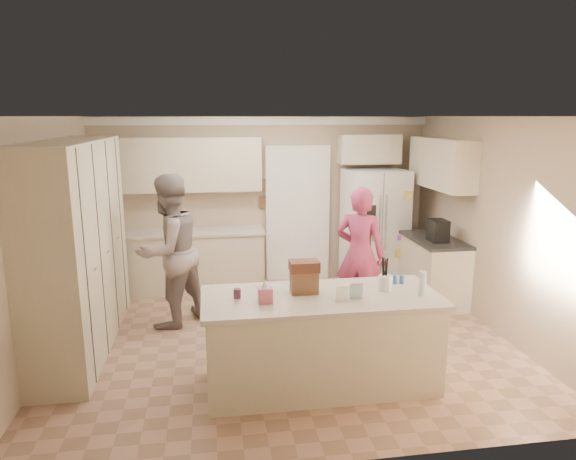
{
  "coord_description": "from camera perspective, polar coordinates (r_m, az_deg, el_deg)",
  "views": [
    {
      "loc": [
        -0.82,
        -5.65,
        2.6
      ],
      "look_at": [
        0.1,
        0.35,
        1.25
      ],
      "focal_mm": 32.0,
      "sensor_mm": 36.0,
      "label": 1
    }
  ],
  "objects": [
    {
      "name": "fridge_handle_r",
      "position": [
        7.75,
        10.82,
        0.77
      ],
      "size": [
        0.02,
        0.02,
        0.85
      ],
      "primitive_type": "cylinder",
      "color": "silver",
      "rests_on": "refrigerator"
    },
    {
      "name": "utensil_crock",
      "position": [
        5.15,
        10.72,
        -5.79
      ],
      "size": [
        0.13,
        0.13,
        0.15
      ],
      "primitive_type": "cylinder",
      "color": "white",
      "rests_on": "island_top"
    },
    {
      "name": "dollhouse_roof",
      "position": [
        4.94,
        1.81,
        -4.01
      ],
      "size": [
        0.28,
        0.2,
        0.1
      ],
      "primitive_type": "cube",
      "color": "#592D1E",
      "rests_on": "dollhouse_body"
    },
    {
      "name": "doorway_casing",
      "position": [
        8.17,
        1.1,
        1.59
      ],
      "size": [
        1.02,
        0.03,
        2.22
      ],
      "primitive_type": "cube",
      "color": "white",
      "rests_on": "floor"
    },
    {
      "name": "greeting_card_b",
      "position": [
        4.87,
        7.59,
        -6.72
      ],
      "size": [
        0.12,
        0.05,
        0.16
      ],
      "primitive_type": "cube",
      "rotation": [
        0.15,
        0.0,
        -0.1
      ],
      "color": "silver",
      "rests_on": "island_top"
    },
    {
      "name": "right_countertop",
      "position": [
        7.54,
        15.9,
        -0.99
      ],
      "size": [
        0.63,
        1.24,
        0.04
      ],
      "primitive_type": "cube",
      "color": "#2D2B28",
      "rests_on": "right_base_cab"
    },
    {
      "name": "water_bottle",
      "position": [
        5.07,
        14.7,
        -5.76
      ],
      "size": [
        0.07,
        0.07,
        0.24
      ],
      "primitive_type": "cylinder",
      "color": "silver",
      "rests_on": "island_top"
    },
    {
      "name": "wall_right",
      "position": [
        6.74,
        22.08,
        0.48
      ],
      "size": [
        0.02,
        4.6,
        2.6
      ],
      "primitive_type": "cube",
      "color": "tan",
      "rests_on": "ground"
    },
    {
      "name": "teen_boy",
      "position": [
        6.55,
        -13.06,
        -2.29
      ],
      "size": [
        1.18,
        1.17,
        1.92
      ],
      "primitive_type": "imported",
      "rotation": [
        0.0,
        0.0,
        3.93
      ],
      "color": "gray",
      "rests_on": "floor"
    },
    {
      "name": "island_top",
      "position": [
        4.97,
        3.71,
        -7.52
      ],
      "size": [
        2.28,
        0.96,
        0.05
      ],
      "primitive_type": "cube",
      "color": "beige",
      "rests_on": "island_base"
    },
    {
      "name": "teen_girl",
      "position": [
        6.65,
        7.98,
        -2.67
      ],
      "size": [
        0.76,
        0.68,
        1.74
      ],
      "primitive_type": "imported",
      "rotation": [
        0.0,
        0.0,
        2.61
      ],
      "color": "#A93748",
      "rests_on": "floor"
    },
    {
      "name": "jam_jar",
      "position": [
        4.89,
        -5.67,
        -7.01
      ],
      "size": [
        0.07,
        0.07,
        0.09
      ],
      "primitive_type": "cylinder",
      "color": "#59263F",
      "rests_on": "island_top"
    },
    {
      "name": "floor",
      "position": [
        6.28,
        -0.43,
        -12.02
      ],
      "size": [
        5.2,
        4.6,
        0.02
      ],
      "primitive_type": "cube",
      "color": "#A47962",
      "rests_on": "ground"
    },
    {
      "name": "wall_frame_upper",
      "position": [
        8.04,
        -2.65,
        5.02
      ],
      "size": [
        0.15,
        0.02,
        0.2
      ],
      "primitive_type": "cube",
      "color": "brown",
      "rests_on": "wall_back"
    },
    {
      "name": "right_upper_cab",
      "position": [
        7.61,
        16.69,
        7.11
      ],
      "size": [
        0.35,
        1.5,
        0.7
      ],
      "primitive_type": "cube",
      "color": "beige",
      "rests_on": "wall_right"
    },
    {
      "name": "back_upper_cab",
      "position": [
        7.82,
        -11.19,
        7.16
      ],
      "size": [
        2.2,
        0.35,
        0.8
      ],
      "primitive_type": "cube",
      "color": "beige",
      "rests_on": "wall_back"
    },
    {
      "name": "fridge_seam",
      "position": [
        7.78,
        10.39,
        -0.3
      ],
      "size": [
        0.02,
        0.02,
        1.78
      ],
      "primitive_type": "cube",
      "color": "gray",
      "rests_on": "refrigerator"
    },
    {
      "name": "tissue_plume",
      "position": [
        4.72,
        -2.56,
        -5.95
      ],
      "size": [
        0.08,
        0.08,
        0.08
      ],
      "primitive_type": "cone",
      "color": "white",
      "rests_on": "tissue_box"
    },
    {
      "name": "dollhouse_body",
      "position": [
        4.99,
        1.79,
        -5.77
      ],
      "size": [
        0.26,
        0.18,
        0.22
      ],
      "primitive_type": "cube",
      "color": "brown",
      "rests_on": "island_top"
    },
    {
      "name": "coffee_maker",
      "position": [
        7.31,
        16.34,
        -0.06
      ],
      "size": [
        0.22,
        0.28,
        0.3
      ],
      "primitive_type": "cube",
      "color": "black",
      "rests_on": "right_countertop"
    },
    {
      "name": "shaker_pepper",
      "position": [
        5.4,
        12.53,
        -5.37
      ],
      "size": [
        0.05,
        0.05,
        0.09
      ],
      "primitive_type": "cylinder",
      "color": "#336397",
      "rests_on": "island_top"
    },
    {
      "name": "wall_left",
      "position": [
        6.07,
        -25.63,
        -1.09
      ],
      "size": [
        0.02,
        4.6,
        2.6
      ],
      "primitive_type": "cube",
      "color": "tan",
      "rests_on": "ground"
    },
    {
      "name": "wall_frame_lower",
      "position": [
        8.08,
        -2.63,
        3.12
      ],
      "size": [
        0.15,
        0.02,
        0.2
      ],
      "primitive_type": "cube",
      "color": "brown",
      "rests_on": "wall_back"
    },
    {
      "name": "doorway_opening",
      "position": [
        8.2,
        1.06,
        1.64
      ],
      "size": [
        0.9,
        0.06,
        2.1
      ],
      "primitive_type": "cube",
      "color": "black",
      "rests_on": "floor"
    },
    {
      "name": "shaker_salt",
      "position": [
        5.37,
        11.83,
        -5.42
      ],
      "size": [
        0.05,
        0.05,
        0.09
      ],
      "primitive_type": "cylinder",
      "color": "#336397",
      "rests_on": "island_top"
    },
    {
      "name": "back_base_cab",
      "position": [
        7.96,
        -10.78,
        -3.44
      ],
      "size": [
        2.2,
        0.6,
        0.88
      ],
      "primitive_type": "cube",
      "color": "beige",
      "rests_on": "floor"
    },
    {
      "name": "greeting_card_a",
      "position": [
        4.78,
        6.01,
        -7.03
      ],
      "size": [
        0.12,
        0.06,
        0.16
      ],
      "primitive_type": "cube",
      "rotation": [
        0.15,
        0.0,
        0.2
      ],
      "color": "white",
      "rests_on": "island_top"
    },
    {
      "name": "fridge_handle_l",
      "position": [
        7.72,
        10.12,
        0.75
      ],
      "size": [
        0.02,
        0.02,
        0.85
      ],
      "primitive_type": "cylinder",
      "color": "silver",
      "rests_on": "refrigerator"
    },
    {
      "name": "right_base_cab",
      "position": [
        7.66,
        15.77,
        -4.33
      ],
      "size": [
        0.6,
        1.2,
        0.88
      ],
      "primitive_type": "cube",
      "color": "beige",
      "rests_on": "floor"
    },
    {
      "name": "wall_front",
      "position": [
        3.68,
        4.8,
        -8.21
      ],
      "size": [
        5.2,
        0.02,
        2.6
      ],
      "primitive_type": "cube",
      "color": "tan",
      "rests_on": "ground"
    },
    {
      "name": "tissue_box",
      "position": [
        4.76,
        -2.54,
        -7.2
      ],
      "size": [
        0.13,
        0.13,
        0.14
      ],
      "primitive_type": "cube",
      "color": "#C86179",
      "rests_on": "island_top"
    },
    {
      "name": "fridge_magnets",
      "position": [
        7.77,
        10.41,
        -0.31
      ],
      "size": [
        0.76,
        0.02,
        1.44
      ],
      "primitive_type": null,
      "color": "tan",
      "rests_on": "refrigerator"
    },
    {
      "name": "fridge_dispenser",
      "position": [
        7.65,
        8.93,
        1.45
      ],
      "size": [
        0.22,
        0.03,
        0.35
      ],
      "primitive_type": "cube",
      "color": "black",
      "rests_on": "refrigerator"
    },
    {
      "name": "refrigerator",
      "position": [
        8.11,
        9.58,
        0.25
      ],
      "size": [
        0.97,
        0.79,
        1.8
      ],
      "primitive_type": "cube",
      "rotation": [
        0.0,
        0.0,
        0.11
      ],
      "color": "white",
      "rests_on": "floor"
    },
    {
      "name": "ceiling",
      "position": [
        5.71,
        -0.47,
        12.63
      ],
      "size": [
        5.2,
        4.6,
        0.02
      ],
      "primitive_type": "cube",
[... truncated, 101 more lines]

